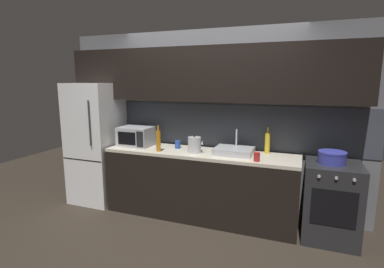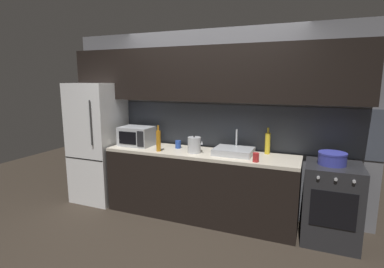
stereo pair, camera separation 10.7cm
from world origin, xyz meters
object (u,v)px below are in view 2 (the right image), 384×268
oven_range (331,203)px  microwave (137,136)px  wine_bottle_yellow (268,143)px  kettle (194,145)px  wine_bottle_amber (158,141)px  refrigerator (98,142)px  mug_red (256,157)px  cooking_pot (332,158)px  mug_blue (178,144)px

oven_range → microwave: bearing=179.6°
wine_bottle_yellow → microwave: bearing=-173.6°
kettle → wine_bottle_yellow: 0.93m
wine_bottle_amber → wine_bottle_yellow: bearing=16.5°
refrigerator → wine_bottle_amber: 1.16m
oven_range → wine_bottle_yellow: size_ratio=2.66×
microwave → wine_bottle_yellow: wine_bottle_yellow is taller
wine_bottle_amber → mug_red: (1.28, -0.03, -0.09)m
microwave → mug_red: size_ratio=4.39×
refrigerator → cooking_pot: (3.23, 0.00, 0.08)m
mug_blue → kettle: bearing=-26.5°
kettle → oven_range: bearing=2.5°
cooking_pot → wine_bottle_yellow: bearing=163.3°
oven_range → kettle: (-1.65, -0.07, 0.55)m
refrigerator → wine_bottle_yellow: bearing=5.1°
oven_range → microwave: 2.64m
microwave → cooking_pot: microwave is taller
wine_bottle_amber → oven_range: bearing=4.7°
oven_range → mug_red: size_ratio=8.59×
kettle → mug_red: (0.82, -0.14, -0.05)m
wine_bottle_yellow → cooking_pot: size_ratio=1.12×
oven_range → wine_bottle_amber: (-2.12, -0.18, 0.59)m
wine_bottle_yellow → mug_red: wine_bottle_yellow is taller
refrigerator → kettle: bearing=-2.6°
microwave → kettle: size_ratio=2.01×
refrigerator → mug_blue: size_ratio=16.71×
oven_range → cooking_pot: cooking_pot is taller
wine_bottle_yellow → mug_red: size_ratio=3.22×
refrigerator → kettle: 1.61m
microwave → mug_red: (1.74, -0.23, -0.08)m
mug_blue → cooking_pot: cooking_pot is taller
oven_range → wine_bottle_yellow: wine_bottle_yellow is taller
refrigerator → cooking_pot: refrigerator is taller
wine_bottle_yellow → wine_bottle_amber: (-1.35, -0.40, 0.00)m
microwave → wine_bottle_amber: (0.46, -0.20, 0.01)m
refrigerator → oven_range: bearing=-0.0°
wine_bottle_yellow → mug_blue: size_ratio=3.17×
microwave → mug_blue: microwave is taller
microwave → wine_bottle_yellow: 1.82m
mug_red → wine_bottle_amber: bearing=178.5°
refrigerator → microwave: bearing=1.6°
mug_blue → mug_red: mug_blue is taller
oven_range → wine_bottle_yellow: (-0.77, 0.22, 0.59)m
refrigerator → wine_bottle_amber: bearing=-8.8°
mug_red → microwave: bearing=172.5°
microwave → kettle: (0.93, -0.09, -0.03)m
kettle → cooking_pot: bearing=2.6°
refrigerator → kettle: refrigerator is taller
wine_bottle_yellow → kettle: bearing=-161.5°
refrigerator → mug_red: refrigerator is taller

